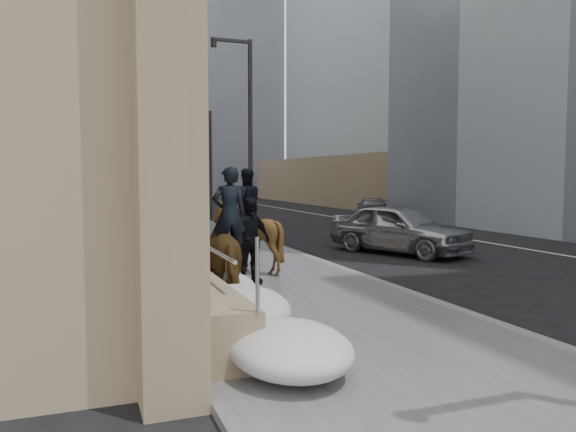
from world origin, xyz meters
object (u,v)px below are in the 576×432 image
object	(u,v)px
mounted_horse_right	(247,230)
mounted_horse_left	(231,254)
pedestrian	(249,241)
car_grey	(372,209)
car_silver	(400,229)

from	to	relation	value
mounted_horse_right	mounted_horse_left	bearing A→B (deg)	72.24
mounted_horse_right	pedestrian	world-z (taller)	mounted_horse_right
mounted_horse_left	car_grey	world-z (taller)	mounted_horse_left
pedestrian	mounted_horse_left	bearing A→B (deg)	-136.30
pedestrian	car_silver	world-z (taller)	pedestrian
car_grey	pedestrian	bearing A→B (deg)	78.07
pedestrian	car_grey	distance (m)	20.33
mounted_horse_right	car_silver	xyz separation A→B (m)	(5.76, 2.30, -0.36)
mounted_horse_left	mounted_horse_right	world-z (taller)	mounted_horse_right
car_silver	mounted_horse_left	bearing A→B (deg)	-164.01
mounted_horse_left	car_grey	xyz separation A→B (m)	(13.05, 18.33, -0.49)
mounted_horse_right	pedestrian	xyz separation A→B (m)	(-0.38, -1.44, -0.08)
car_silver	car_grey	xyz separation A→B (m)	(5.98, 12.57, -0.19)
mounted_horse_right	car_silver	distance (m)	6.22
mounted_horse_left	car_silver	world-z (taller)	mounted_horse_left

